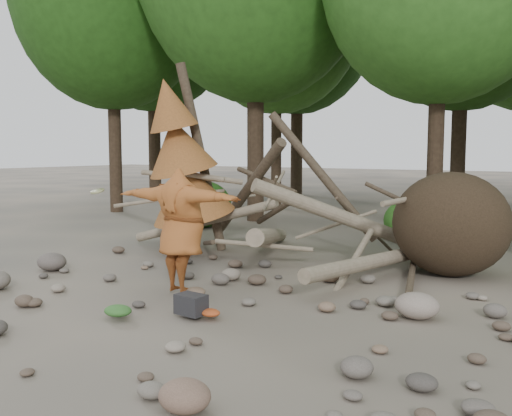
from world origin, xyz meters
The scene contains 12 objects.
ground centered at (0.00, 0.00, 0.00)m, with size 120.00×120.00×0.00m, color #514C44.
deadfall_pile centered at (2.02, 4.24, 0.95)m, with size 8.55×5.24×3.30m.
dead_conifer centered at (-3.12, 3.37, 2.11)m, with size 2.06×2.16×4.35m.
bush_left centered at (-5.50, 7.20, 0.72)m, with size 1.80×1.80×1.44m, color #225115.
bush_mid centered at (0.80, 7.80, 0.56)m, with size 1.40×1.40×1.12m, color #2D661D.
frisbee_thrower centered at (-0.79, 0.45, 1.09)m, with size 3.49×0.74×2.02m.
backpack centered at (0.14, -0.47, 0.14)m, with size 0.43×0.28×0.28m, color black.
cloth_green centered at (-0.70, -1.07, 0.08)m, with size 0.42×0.35×0.16m, color #2F6126.
cloth_orange centered at (0.42, -0.39, 0.05)m, with size 0.30×0.24×0.11m, color #A8431C.
boulder_front_right centered at (1.91, -2.80, 0.15)m, with size 0.50×0.45×0.30m, color brown.
boulder_mid_right centered at (2.88, 1.21, 0.19)m, with size 0.63×0.56×0.38m, color gray.
boulder_mid_left centered at (-4.20, 0.59, 0.18)m, with size 0.60×0.54×0.36m, color #5C534D.
Camera 1 is at (5.11, -6.70, 2.40)m, focal length 40.00 mm.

